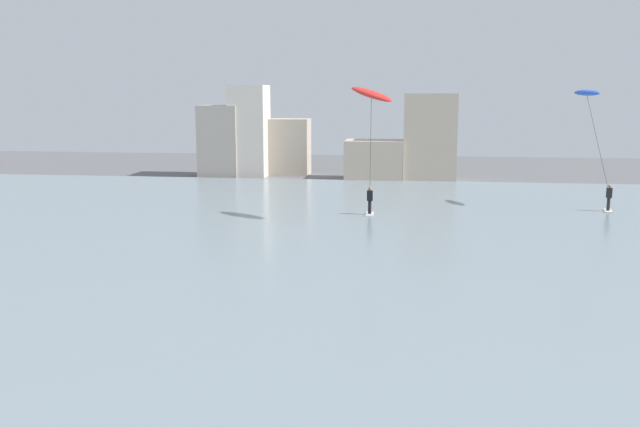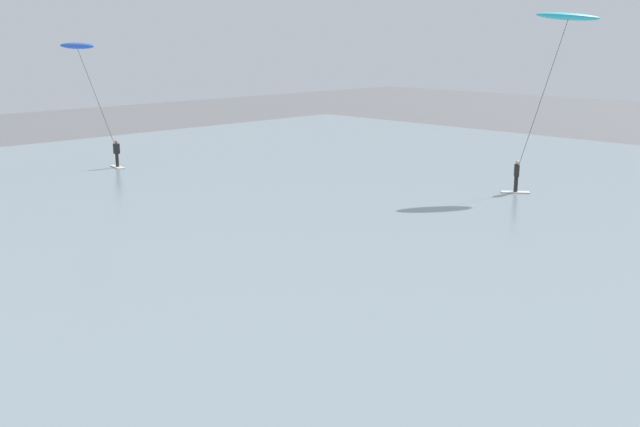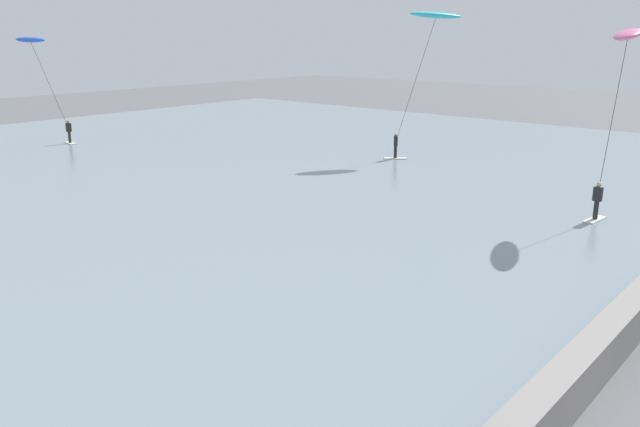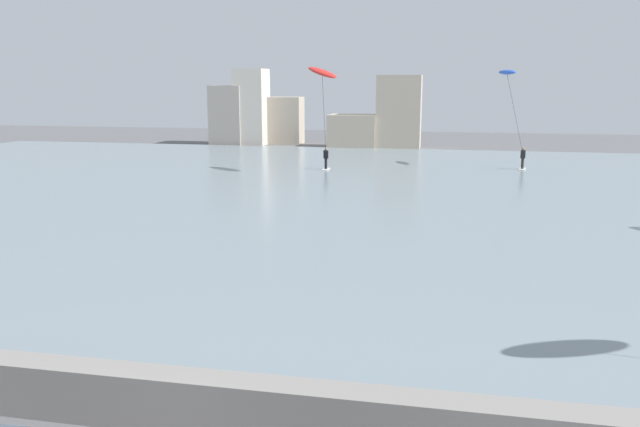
# 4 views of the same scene
# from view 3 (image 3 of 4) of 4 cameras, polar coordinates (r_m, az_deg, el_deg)

# --- Properties ---
(seawall_barrier) EXTENTS (60.00, 0.70, 1.10)m
(seawall_barrier) POSITION_cam_3_polar(r_m,az_deg,el_deg) (14.97, 21.00, -14.13)
(seawall_barrier) COLOR gray
(seawall_barrier) RESTS_ON ground
(water_bay) EXTENTS (84.00, 52.00, 0.10)m
(water_bay) POSITION_cam_3_polar(r_m,az_deg,el_deg) (33.94, -26.37, 0.99)
(water_bay) COLOR gray
(water_bay) RESTS_ON ground
(kitesurfer_blue) EXTENTS (2.53, 3.32, 7.38)m
(kitesurfer_blue) POSITION_cam_3_polar(r_m,az_deg,el_deg) (49.35, -23.80, 12.75)
(kitesurfer_blue) COLOR silver
(kitesurfer_blue) RESTS_ON water_bay
(kitesurfer_cyan) EXTENTS (5.80, 2.90, 8.95)m
(kitesurfer_cyan) POSITION_cam_3_polar(r_m,az_deg,el_deg) (42.45, 9.95, 16.05)
(kitesurfer_cyan) COLOR silver
(kitesurfer_cyan) RESTS_ON water_bay
(kitesurfer_pink) EXTENTS (4.07, 2.26, 7.95)m
(kitesurfer_pink) POSITION_cam_3_polar(r_m,az_deg,el_deg) (29.86, 25.43, 13.06)
(kitesurfer_pink) COLOR silver
(kitesurfer_pink) RESTS_ON water_bay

